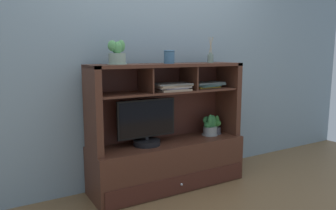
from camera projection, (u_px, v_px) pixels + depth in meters
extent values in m
cube|color=brown|center=(168.00, 186.00, 3.29)|extent=(6.00, 6.00, 0.02)
cube|color=#7C92A0|center=(155.00, 46.00, 3.29)|extent=(6.00, 0.02, 2.80)
cube|color=#49271B|center=(168.00, 164.00, 3.25)|extent=(1.56, 0.47, 0.46)
cube|color=#421F17|center=(181.00, 184.00, 3.07)|extent=(1.50, 0.01, 0.16)
sphere|color=silver|center=(182.00, 185.00, 3.06)|extent=(0.02, 0.02, 0.02)
cube|color=#49271B|center=(93.00, 110.00, 2.78)|extent=(0.06, 0.37, 0.77)
cube|color=#49271B|center=(227.00, 98.00, 3.53)|extent=(0.06, 0.37, 0.77)
cube|color=#421F17|center=(159.00, 102.00, 3.31)|extent=(1.50, 0.02, 0.74)
cube|color=#49271B|center=(168.00, 65.00, 3.10)|extent=(1.56, 0.37, 0.03)
cube|color=#49271B|center=(168.00, 91.00, 3.14)|extent=(1.44, 0.34, 0.02)
cube|color=#49271B|center=(146.00, 80.00, 3.00)|extent=(0.02, 0.32, 0.23)
cube|color=#49271B|center=(189.00, 78.00, 3.24)|extent=(0.02, 0.32, 0.23)
cylinder|color=black|center=(147.00, 142.00, 3.08)|extent=(0.26, 0.26, 0.05)
cylinder|color=black|center=(147.00, 138.00, 3.08)|extent=(0.04, 0.04, 0.03)
cube|color=black|center=(147.00, 118.00, 3.05)|extent=(0.59, 0.03, 0.36)
cube|color=black|center=(147.00, 119.00, 3.03)|extent=(0.56, 0.00, 0.33)
cylinder|color=gray|center=(210.00, 131.00, 3.45)|extent=(0.14, 0.14, 0.09)
cylinder|color=gray|center=(210.00, 135.00, 3.46)|extent=(0.17, 0.17, 0.01)
ellipsoid|color=#2D6F38|center=(211.00, 122.00, 3.45)|extent=(0.07, 0.06, 0.08)
ellipsoid|color=#2D6F38|center=(209.00, 124.00, 3.47)|extent=(0.04, 0.05, 0.10)
ellipsoid|color=#2D6F38|center=(206.00, 120.00, 3.45)|extent=(0.08, 0.04, 0.08)
ellipsoid|color=#2D6F38|center=(207.00, 125.00, 3.42)|extent=(0.06, 0.07, 0.07)
ellipsoid|color=#2D6F38|center=(210.00, 121.00, 3.40)|extent=(0.06, 0.04, 0.14)
ellipsoid|color=#2D6F38|center=(213.00, 121.00, 3.43)|extent=(0.07, 0.04, 0.13)
cylinder|color=#444249|center=(216.00, 131.00, 3.51)|extent=(0.11, 0.11, 0.07)
cylinder|color=#444249|center=(216.00, 133.00, 3.51)|extent=(0.12, 0.12, 0.01)
ellipsoid|color=#327330|center=(217.00, 121.00, 3.50)|extent=(0.06, 0.05, 0.12)
ellipsoid|color=#327330|center=(215.00, 125.00, 3.51)|extent=(0.07, 0.07, 0.11)
ellipsoid|color=#327330|center=(214.00, 123.00, 3.47)|extent=(0.06, 0.07, 0.10)
ellipsoid|color=#327330|center=(218.00, 123.00, 3.47)|extent=(0.06, 0.07, 0.06)
cube|color=gray|center=(172.00, 90.00, 3.11)|extent=(0.32, 0.25, 0.02)
cube|color=slate|center=(173.00, 88.00, 3.11)|extent=(0.25, 0.21, 0.01)
cube|color=beige|center=(172.00, 87.00, 3.11)|extent=(0.34, 0.21, 0.01)
cube|color=gray|center=(172.00, 85.00, 3.10)|extent=(0.38, 0.25, 0.02)
cube|color=slate|center=(172.00, 84.00, 3.10)|extent=(0.37, 0.26, 0.01)
cube|color=gold|center=(206.00, 87.00, 3.39)|extent=(0.29, 0.19, 0.02)
cube|color=#436D63|center=(205.00, 86.00, 3.40)|extent=(0.29, 0.27, 0.01)
cube|color=slate|center=(207.00, 84.00, 3.39)|extent=(0.38, 0.19, 0.02)
cube|color=slate|center=(207.00, 83.00, 3.38)|extent=(0.38, 0.23, 0.01)
cylinder|color=slate|center=(211.00, 59.00, 3.34)|extent=(0.06, 0.06, 0.08)
cylinder|color=slate|center=(211.00, 53.00, 3.33)|extent=(0.03, 0.03, 0.02)
cylinder|color=tan|center=(211.00, 46.00, 3.32)|extent=(0.00, 0.04, 0.17)
cylinder|color=tan|center=(211.00, 46.00, 3.32)|extent=(0.04, 0.02, 0.17)
cylinder|color=tan|center=(210.00, 46.00, 3.32)|extent=(0.01, 0.02, 0.18)
cylinder|color=tan|center=(211.00, 46.00, 3.31)|extent=(0.03, 0.04, 0.17)
cylinder|color=tan|center=(211.00, 46.00, 3.31)|extent=(0.03, 0.01, 0.17)
cylinder|color=#8AA18D|center=(117.00, 59.00, 2.85)|extent=(0.15, 0.15, 0.10)
cylinder|color=#8AA18D|center=(117.00, 64.00, 2.85)|extent=(0.17, 0.17, 0.01)
ellipsoid|color=#529754|center=(121.00, 46.00, 2.86)|extent=(0.07, 0.04, 0.10)
ellipsoid|color=#529754|center=(115.00, 49.00, 2.87)|extent=(0.05, 0.07, 0.07)
ellipsoid|color=#529754|center=(112.00, 46.00, 2.79)|extent=(0.08, 0.07, 0.09)
ellipsoid|color=#529754|center=(118.00, 48.00, 2.81)|extent=(0.08, 0.06, 0.11)
cylinder|color=#386082|center=(169.00, 58.00, 3.07)|extent=(0.10, 0.10, 0.11)
torus|color=#386082|center=(169.00, 51.00, 3.06)|extent=(0.11, 0.11, 0.02)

